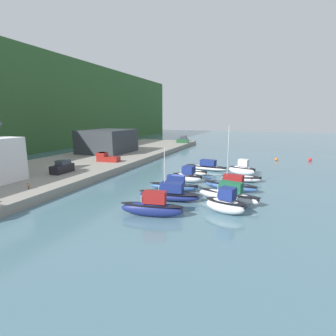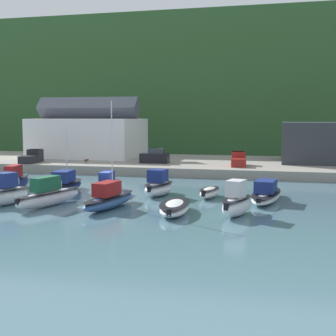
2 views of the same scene
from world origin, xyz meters
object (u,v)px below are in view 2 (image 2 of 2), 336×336
at_px(moored_boat_2, 108,185).
at_px(moored_boat_10, 236,202).
at_px(moored_boat_3, 158,186).
at_px(moored_boat_1, 65,185).
at_px(moored_boat_4, 209,192).
at_px(moored_boat_7, 49,195).
at_px(dog_on_quay, 86,160).
at_px(moored_boat_5, 266,194).
at_px(moored_boat_9, 175,207).
at_px(moored_boat_6, 8,193).
at_px(moored_boat_8, 109,198).
at_px(moored_boat_0, 15,181).
at_px(pickup_truck_1, 32,157).
at_px(parked_car_3, 155,157).
at_px(pickup_truck_0, 239,160).

bearing_deg(moored_boat_2, moored_boat_10, -35.28).
bearing_deg(moored_boat_3, moored_boat_1, -169.34).
height_order(moored_boat_4, moored_boat_7, moored_boat_7).
height_order(moored_boat_4, dog_on_quay, dog_on_quay).
distance_m(moored_boat_5, moored_boat_9, 10.43).
bearing_deg(moored_boat_5, moored_boat_6, -154.91).
bearing_deg(moored_boat_10, moored_boat_3, 152.30).
bearing_deg(moored_boat_8, moored_boat_3, 80.36).
height_order(moored_boat_0, moored_boat_6, moored_boat_6).
height_order(moored_boat_4, moored_boat_10, moored_boat_10).
bearing_deg(moored_boat_5, moored_boat_0, -172.57).
relative_size(moored_boat_5, pickup_truck_1, 1.82).
bearing_deg(moored_boat_5, moored_boat_2, -176.47).
bearing_deg(parked_car_3, moored_boat_6, 165.95).
distance_m(moored_boat_9, parked_car_3, 30.45).
xyz_separation_m(moored_boat_0, parked_car_3, (10.00, 21.24, 1.09)).
distance_m(moored_boat_7, moored_boat_9, 11.82).
bearing_deg(moored_boat_9, moored_boat_4, 73.92).
bearing_deg(dog_on_quay, moored_boat_3, -15.12).
relative_size(moored_boat_3, moored_boat_10, 1.04).
bearing_deg(moored_boat_2, moored_boat_7, -112.52).
distance_m(moored_boat_9, moored_boat_10, 5.12).
relative_size(moored_boat_0, dog_on_quay, 8.65).
xyz_separation_m(moored_boat_6, moored_boat_8, (9.61, 0.63, -0.24)).
height_order(moored_boat_1, moored_boat_2, moored_boat_1).
bearing_deg(moored_boat_4, moored_boat_1, -169.70).
bearing_deg(moored_boat_5, moored_boat_3, -176.77).
bearing_deg(moored_boat_7, dog_on_quay, 120.92).
bearing_deg(moored_boat_6, moored_boat_1, 89.41).
distance_m(moored_boat_0, moored_boat_10, 25.66).
relative_size(moored_boat_2, moored_boat_7, 0.90).
xyz_separation_m(moored_boat_5, pickup_truck_0, (-4.47, 20.70, 1.30)).
height_order(moored_boat_4, parked_car_3, parked_car_3).
distance_m(moored_boat_8, parked_car_3, 28.16).
relative_size(moored_boat_0, moored_boat_7, 0.87).
bearing_deg(moored_boat_3, moored_boat_10, -35.27).
bearing_deg(moored_boat_0, moored_boat_7, -51.71).
xyz_separation_m(moored_boat_4, dog_on_quay, (-20.84, 17.62, 1.12)).
xyz_separation_m(moored_boat_4, moored_boat_7, (-13.46, -7.73, 0.43)).
bearing_deg(moored_boat_9, dog_on_quay, 121.79).
bearing_deg(dog_on_quay, moored_boat_2, -26.70).
xyz_separation_m(moored_boat_6, pickup_truck_0, (18.51, 27.92, 0.93)).
bearing_deg(pickup_truck_0, moored_boat_9, -100.92).
bearing_deg(moored_boat_10, dog_on_quay, 148.44).
relative_size(moored_boat_3, parked_car_3, 1.28).
distance_m(moored_boat_1, moored_boat_4, 15.38).
bearing_deg(moored_boat_7, moored_boat_2, 87.26).
xyz_separation_m(pickup_truck_0, dog_on_quay, (-21.91, -2.31, -0.36)).
xyz_separation_m(moored_boat_2, moored_boat_10, (14.31, -8.32, 0.27)).
height_order(moored_boat_8, moored_boat_10, moored_boat_8).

